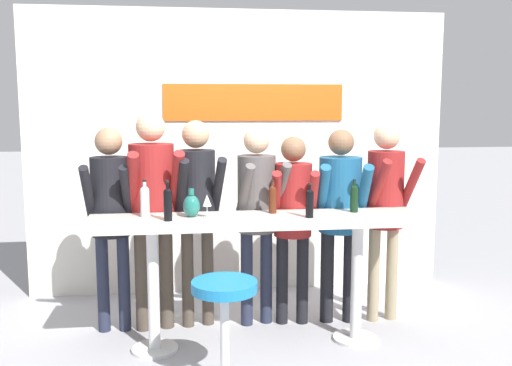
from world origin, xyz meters
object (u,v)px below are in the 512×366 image
(person_center, at_px, (257,202))
(wine_bottle_1, at_px, (273,198))
(bar_stool, at_px, (225,316))
(wine_bottle_4, at_px, (310,202))
(person_right, at_px, (340,205))
(wine_bottle_3, at_px, (168,203))
(wine_bottle_0, at_px, (145,200))
(tasting_table, at_px, (257,238))
(person_left, at_px, (152,197))
(person_center_left, at_px, (197,198))
(person_far_left, at_px, (111,205))
(wine_bottle_2, at_px, (354,197))
(person_center_right, at_px, (293,209))
(decorative_vase, at_px, (191,205))
(person_far_right, at_px, (386,198))
(wine_glass_0, at_px, (207,201))

(person_center, relative_size, wine_bottle_1, 6.44)
(bar_stool, height_order, wine_bottle_4, wine_bottle_4)
(bar_stool, relative_size, wine_bottle_4, 2.76)
(person_right, bearing_deg, wine_bottle_3, -155.81)
(wine_bottle_1, bearing_deg, bar_stool, -120.13)
(wine_bottle_0, bearing_deg, tasting_table, -6.87)
(person_left, height_order, person_center_left, person_left)
(person_right, height_order, wine_bottle_1, person_right)
(tasting_table, distance_m, person_center, 0.49)
(person_far_left, bearing_deg, wine_bottle_4, -17.92)
(person_center_left, distance_m, wine_bottle_3, 0.60)
(wine_bottle_2, xyz_separation_m, wine_bottle_4, (-0.40, -0.18, -0.00))
(wine_bottle_1, distance_m, wine_bottle_4, 0.33)
(wine_bottle_2, distance_m, wine_bottle_4, 0.44)
(person_center_right, bearing_deg, decorative_vase, -150.57)
(tasting_table, xyz_separation_m, person_far_right, (1.17, 0.40, 0.22))
(person_left, bearing_deg, wine_bottle_3, -84.74)
(person_far_left, xyz_separation_m, person_right, (1.92, -0.03, -0.03))
(wine_bottle_3, height_order, decorative_vase, wine_bottle_3)
(person_center_left, relative_size, wine_bottle_1, 6.65)
(person_far_right, bearing_deg, person_right, 172.51)
(wine_bottle_4, bearing_deg, tasting_table, 167.08)
(bar_stool, relative_size, wine_bottle_3, 2.43)
(person_center_right, bearing_deg, wine_bottle_3, -148.06)
(person_left, xyz_separation_m, wine_bottle_0, (-0.04, -0.34, 0.03))
(person_center_right, distance_m, wine_glass_0, 0.86)
(person_center_left, xyz_separation_m, wine_glass_0, (0.07, -0.45, 0.05))
(wine_bottle_3, relative_size, wine_bottle_4, 1.14)
(person_center, bearing_deg, person_center_left, 165.77)
(bar_stool, bearing_deg, wine_bottle_0, 126.94)
(person_left, xyz_separation_m, person_center, (0.87, 0.01, -0.07))
(tasting_table, relative_size, person_center_left, 1.47)
(person_center, xyz_separation_m, wine_bottle_0, (-0.91, -0.34, 0.10))
(tasting_table, height_order, wine_bottle_2, wine_bottle_2)
(wine_bottle_4, bearing_deg, person_center_right, 93.36)
(wine_bottle_0, bearing_deg, bar_stool, -53.06)
(person_right, bearing_deg, person_far_right, 4.94)
(person_far_right, xyz_separation_m, wine_glass_0, (-1.55, -0.38, 0.07))
(person_right, xyz_separation_m, wine_bottle_3, (-1.44, -0.48, 0.13))
(person_left, bearing_deg, person_center_left, -4.72)
(person_center, distance_m, person_center_right, 0.31)
(wine_glass_0, bearing_deg, person_left, 135.78)
(wine_bottle_1, bearing_deg, decorative_vase, -173.53)
(bar_stool, bearing_deg, person_left, 115.65)
(person_center_left, relative_size, person_far_right, 1.01)
(bar_stool, bearing_deg, person_far_right, 35.05)
(wine_bottle_4, bearing_deg, person_left, 156.33)
(person_far_right, relative_size, wine_bottle_1, 6.57)
(person_far_right, relative_size, decorative_vase, 7.92)
(wine_bottle_1, xyz_separation_m, decorative_vase, (-0.64, -0.07, -0.03))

